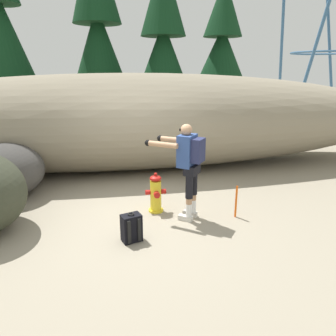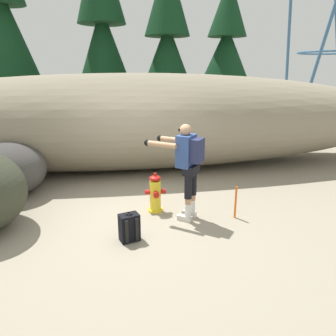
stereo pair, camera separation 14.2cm
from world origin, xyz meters
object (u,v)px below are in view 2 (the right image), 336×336
at_px(survey_stake, 236,202).
at_px(boulder_mid, 9,169).
at_px(utility_worker, 187,160).
at_px(spare_backpack, 129,227).
at_px(fire_hydrant, 155,194).

bearing_deg(survey_stake, boulder_mid, 157.27).
distance_m(boulder_mid, survey_stake, 4.70).
xyz_separation_m(utility_worker, spare_backpack, (-1.03, -0.63, -0.87)).
bearing_deg(spare_backpack, utility_worker, -76.74).
bearing_deg(utility_worker, fire_hydrant, 0.35).
distance_m(utility_worker, survey_stake, 1.19).
relative_size(spare_backpack, survey_stake, 0.78).
height_order(boulder_mid, survey_stake, boulder_mid).
bearing_deg(survey_stake, utility_worker, 172.56).
bearing_deg(spare_backpack, survey_stake, -93.10).
bearing_deg(survey_stake, spare_backpack, -165.00).
height_order(fire_hydrant, survey_stake, fire_hydrant).
relative_size(utility_worker, spare_backpack, 3.63).
height_order(fire_hydrant, spare_backpack, fire_hydrant).
height_order(spare_backpack, boulder_mid, boulder_mid).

